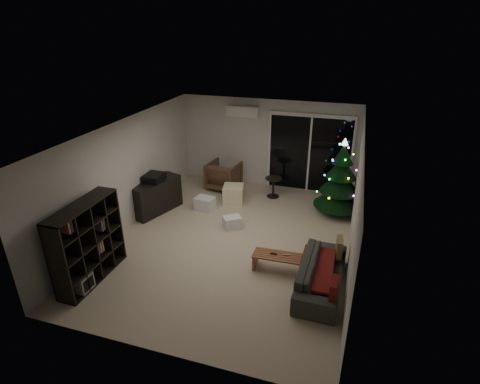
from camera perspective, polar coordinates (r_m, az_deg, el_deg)
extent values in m
plane|color=beige|center=(8.37, -1.27, -7.29)|extent=(6.50, 6.50, 0.00)
plane|color=white|center=(7.35, -1.46, 9.47)|extent=(6.50, 6.50, 0.00)
cube|color=silver|center=(10.71, 4.20, 7.37)|extent=(5.00, 0.02, 2.50)
cube|color=silver|center=(5.23, -13.03, -13.54)|extent=(5.00, 0.02, 2.50)
cube|color=silver|center=(8.84, -16.94, 2.49)|extent=(0.02, 6.50, 2.50)
cube|color=silver|center=(7.44, 17.24, -1.82)|extent=(0.02, 6.50, 2.50)
cube|color=black|center=(10.56, 10.51, 5.62)|extent=(2.20, 0.02, 2.10)
cube|color=white|center=(10.54, 0.41, 12.21)|extent=(0.90, 0.22, 0.28)
cube|color=#3F3833|center=(11.44, 10.44, 1.22)|extent=(2.60, 1.00, 0.10)
cube|color=white|center=(11.61, 10.91, 4.46)|extent=(2.20, 0.06, 1.00)
cube|color=black|center=(9.61, -12.70, -0.62)|extent=(0.91, 1.43, 0.83)
cube|color=black|center=(9.41, -12.98, 2.16)|extent=(0.42, 0.50, 0.18)
imported|color=#4E3027|center=(10.71, -2.50, 2.52)|extent=(0.94, 0.96, 0.78)
cube|color=#F6EABF|center=(9.92, -1.02, -0.33)|extent=(0.62, 0.62, 0.47)
cube|color=white|center=(9.61, -5.37, -1.76)|extent=(0.51, 0.41, 0.34)
cube|color=white|center=(8.76, -1.21, -4.62)|extent=(0.50, 0.47, 0.28)
cylinder|color=black|center=(10.25, 5.09, 0.71)|extent=(0.57, 0.57, 0.56)
cylinder|color=black|center=(11.15, -0.03, 5.86)|extent=(0.27, 0.27, 1.66)
imported|color=#3A3D38|center=(7.04, 12.28, -12.15)|extent=(0.80, 1.90, 0.55)
cube|color=maroon|center=(6.97, 11.55, -11.23)|extent=(0.59, 1.36, 0.05)
cube|color=#8C7F55|center=(7.45, 14.89, -8.11)|extent=(0.14, 0.37, 0.36)
cube|color=maroon|center=(6.39, 14.13, -14.25)|extent=(0.13, 0.37, 0.36)
cube|color=black|center=(7.30, 5.15, -9.38)|extent=(0.14, 0.04, 0.02)
cube|color=slate|center=(7.31, 7.18, -9.46)|extent=(0.13, 0.08, 0.02)
cone|color=black|center=(9.40, 15.10, 2.23)|extent=(1.32, 1.32, 1.95)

